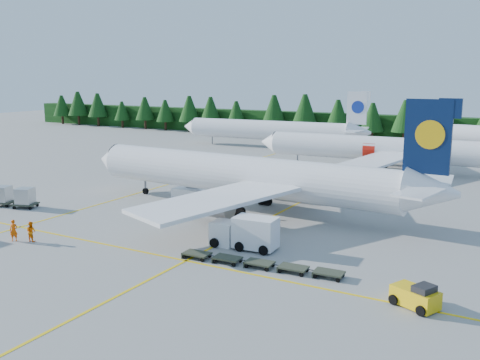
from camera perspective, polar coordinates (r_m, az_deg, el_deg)
The scene contains 16 objects.
ground at distance 51.92m, azimuth -7.40°, elevation -5.51°, with size 320.00×320.00×0.00m, color #9E9E98.
taxi_stripe_a at distance 75.63m, azimuth -6.84°, elevation -0.23°, with size 0.25×120.00×0.01m, color yellow.
taxi_stripe_b at distance 66.02m, azimuth 7.32°, elevation -1.91°, with size 0.25×120.00×0.01m, color yellow.
taxi_stripe_cross at distance 47.49m, azimuth -11.76°, elevation -7.23°, with size 80.00×0.25×0.01m, color yellow.
treeline_hedge at distance 125.90m, azimuth 15.58°, elevation 5.32°, with size 220.00×4.00×6.00m, color black.
airliner_navy at distance 59.91m, azimuth -0.67°, elevation 0.58°, with size 43.69×35.90×12.70m.
airliner_red at distance 87.38m, azimuth 13.42°, elevation 3.30°, with size 38.58×31.70×11.21m.
airliner_far_left at distance 111.91m, azimuth 2.36°, elevation 5.40°, with size 40.43×6.38×11.75m.
airstairs at distance 66.01m, azimuth -5.14°, elevation -1.12°, with size 4.44×6.02×3.89m.
service_truck at distance 46.49m, azimuth 0.45°, elevation -5.58°, with size 6.01×2.53×2.84m.
baggage_tug at distance 37.00m, azimuth 18.28°, elevation -11.67°, with size 3.34×2.66×1.58m.
dolly_train at distance 42.18m, azimuth 2.09°, elevation -8.78°, with size 13.20×2.71×0.13m.
uld_pair at distance 66.09m, azimuth -23.01°, elevation -1.56°, with size 6.12×3.28×1.90m.
crew_a at distance 52.55m, azimuth -22.99°, elevation -4.99°, with size 0.72×0.47×1.98m, color #EF5305.
crew_b at distance 51.91m, azimuth -21.39°, elevation -5.13°, with size 0.90×0.70×1.85m, color orange.
crew_c at distance 48.39m, azimuth -1.29°, elevation -5.48°, with size 0.78×0.53×1.90m, color orange.
Camera 1 is at (30.05, -39.69, 14.73)m, focal length 40.00 mm.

